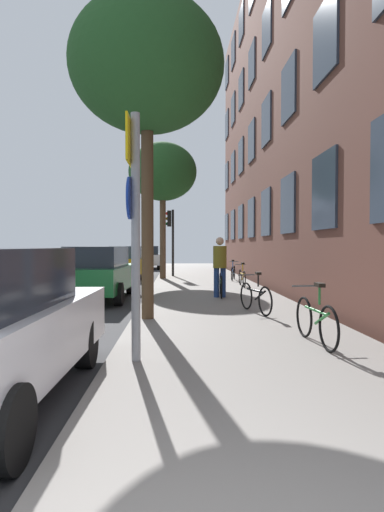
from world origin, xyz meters
name	(u,v)px	position (x,y,z in m)	size (l,w,h in m)	color
ground_plane	(118,287)	(-2.40, 15.00, 0.00)	(41.80, 41.80, 0.00)	#332D28
road_asphalt	(64,287)	(-4.50, 15.00, 0.01)	(7.00, 38.00, 0.01)	#2D2D30
sidewalk	(205,285)	(1.10, 15.00, 0.06)	(4.20, 38.00, 0.12)	gray
building_facade	(273,92)	(3.69, 14.50, 7.59)	(0.56, 27.00, 15.14)	brown
sign_post	(134,217)	(-0.61, 4.19, 2.04)	(0.16, 0.60, 3.29)	gray
traffic_light	(171,230)	(-0.35, 19.43, 2.43)	(0.43, 0.24, 3.36)	black
tree_near	(147,67)	(-0.66, 7.35, 5.37)	(3.22, 3.22, 6.65)	#4C3823
tree_far	(163,172)	(-0.70, 17.87, 5.07)	(3.18, 3.18, 6.34)	brown
bicycle_0	(316,320)	(2.12, 4.99, 0.50)	(0.42, 1.66, 0.97)	black
bicycle_1	(255,297)	(1.76, 7.99, 0.49)	(0.56, 1.62, 0.94)	black
bicycle_2	(221,284)	(1.29, 10.99, 0.50)	(0.42, 1.72, 0.96)	black
bicycle_3	(242,277)	(2.42, 13.99, 0.47)	(0.42, 1.71, 0.91)	black
bicycle_4	(233,272)	(2.50, 16.99, 0.47)	(0.53, 1.60, 0.91)	black
pedestrian_0	(220,263)	(1.24, 10.83, 1.14)	(0.57, 0.57, 1.79)	navy
car_1	(99,272)	(-2.42, 11.27, 0.84)	(1.90, 4.40, 1.62)	#19662D
car_2	(128,262)	(-2.55, 19.61, 0.84)	(1.88, 4.16, 1.62)	orange
car_3	(148,257)	(-2.12, 27.94, 0.84)	(1.91, 4.23, 1.62)	silver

